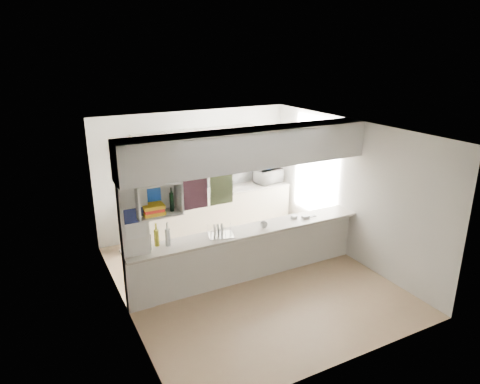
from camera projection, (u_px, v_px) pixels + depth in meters
floor at (249, 278)px, 7.42m from camera, size 4.80×4.80×0.00m
ceiling at (250, 129)px, 6.59m from camera, size 4.80×4.80×0.00m
wall_back at (195, 172)px, 9.02m from camera, size 4.20×0.00×4.20m
wall_left at (120, 232)px, 6.08m from camera, size 0.00×4.80×4.80m
wall_right at (349, 190)px, 7.92m from camera, size 0.00×4.80×4.80m
servery_partition at (240, 189)px, 6.81m from camera, size 4.20×0.50×2.60m
cubby_shelf at (156, 201)px, 6.13m from camera, size 0.65×0.35×0.50m
kitchen_run at (207, 196)px, 9.02m from camera, size 3.60×0.63×2.24m
microwave at (268, 176)px, 9.57m from camera, size 0.63×0.47×0.32m
bowl at (267, 168)px, 9.52m from camera, size 0.23×0.23×0.06m
dish_rack at (221, 231)px, 6.86m from camera, size 0.46×0.39×0.21m
cup at (264, 225)px, 7.14m from camera, size 0.14×0.14×0.10m
wine_bottles at (158, 238)px, 6.45m from camera, size 0.38×0.16×0.39m
plastic_tubs at (299, 217)px, 7.58m from camera, size 0.48×0.21×0.06m
utensil_jar at (181, 192)px, 8.72m from camera, size 0.11×0.11×0.15m
knife_block at (199, 188)px, 8.92m from camera, size 0.11×0.10×0.19m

